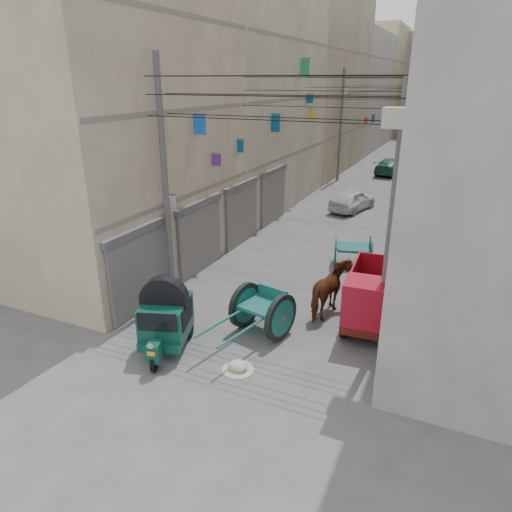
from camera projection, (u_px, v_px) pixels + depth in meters
The scene contains 17 objects.
ground at pixel (155, 440), 9.74m from camera, with size 140.00×140.00×0.00m, color #4B4B4E.
building_row_left at pixel (311, 89), 39.44m from camera, with size 8.00×62.00×14.00m.
end_cap_building at pixel (438, 85), 63.35m from camera, with size 22.00×10.00×13.00m, color tan.
shutters_left at pixel (223, 222), 19.52m from camera, with size 0.18×14.40×2.88m.
signboards at pixel (372, 148), 26.87m from camera, with size 8.22×40.52×5.67m.
ac_units at pixel (419, 70), 12.14m from camera, with size 0.70×6.55×3.35m.
utility_poles at pixel (354, 148), 22.71m from camera, with size 7.40×22.20×8.00m.
overhead_cables at pixel (345, 91), 19.50m from camera, with size 7.40×22.52×1.12m.
auto_rickshaw at pixel (166, 316), 12.83m from camera, with size 1.82×2.44×1.66m.
tonga_cart at pixel (262, 310), 13.67m from camera, with size 1.88×3.36×1.43m.
mini_truck at pixel (372, 302), 13.77m from camera, with size 1.77×3.52×1.92m.
second_cart at pixel (353, 249), 18.70m from camera, with size 1.77×1.65×1.31m.
feed_sack at pixel (238, 365), 12.07m from camera, with size 0.53×0.43×0.27m, color #BCB19C.
horse at pixel (332, 291), 14.64m from camera, with size 0.93×2.04×1.72m, color #5D2016.
distant_car_white at pixel (352, 200), 26.70m from camera, with size 1.49×3.70×1.26m, color silver.
distant_car_grey at pixel (409, 167), 36.84m from camera, with size 1.23×3.54×1.17m, color #5D6261.
distant_car_green at pixel (391, 166), 36.94m from camera, with size 1.81×4.45×1.29m, color #1D5647.
Camera 1 is at (5.16, -6.06, 7.20)m, focal length 32.00 mm.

